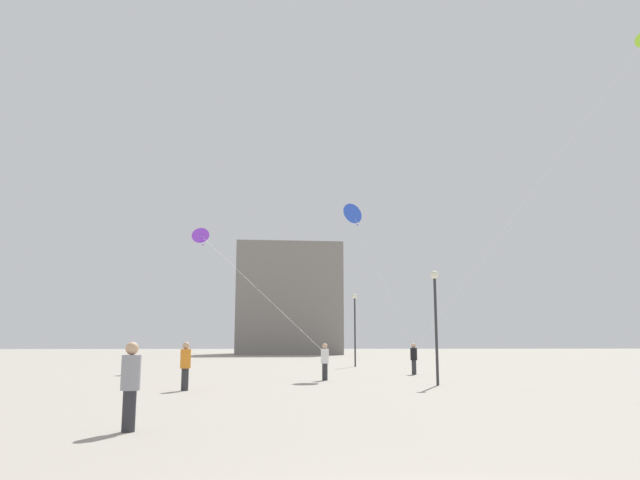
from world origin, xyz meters
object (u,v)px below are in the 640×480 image
at_px(person_in_grey, 130,382).
at_px(kite_cobalt_diamond, 353,214).
at_px(person_in_orange, 185,364).
at_px(lamppost_west, 435,307).
at_px(building_left_hall, 287,300).
at_px(person_in_black, 414,357).
at_px(person_in_white, 325,360).
at_px(kite_lime_diamond, 639,48).
at_px(lamppost_east, 355,318).
at_px(kite_violet_diamond, 201,236).

relative_size(person_in_grey, kite_cobalt_diamond, 0.22).
height_order(person_in_orange, lamppost_west, lamppost_west).
relative_size(kite_cobalt_diamond, building_left_hall, 0.53).
relative_size(person_in_grey, person_in_orange, 1.01).
bearing_deg(person_in_black, person_in_white, 99.27).
bearing_deg(person_in_grey, building_left_hall, -120.78).
height_order(person_in_orange, building_left_hall, building_left_hall).
distance_m(person_in_white, person_in_black, 7.28).
xyz_separation_m(person_in_white, kite_lime_diamond, (14.28, -4.38, 14.27)).
bearing_deg(kite_lime_diamond, lamppost_west, 175.76).
distance_m(kite_cobalt_diamond, building_left_hall, 57.49).
height_order(person_in_orange, lamppost_east, lamppost_east).
relative_size(person_in_orange, person_in_white, 1.04).
distance_m(kite_violet_diamond, building_left_hall, 50.59).
xyz_separation_m(person_in_orange, person_in_black, (11.12, 10.75, -0.05)).
xyz_separation_m(kite_violet_diamond, kite_lime_diamond, (21.90, -15.84, 6.30)).
height_order(person_in_white, lamppost_west, lamppost_west).
bearing_deg(person_in_white, lamppost_west, -35.54).
bearing_deg(person_in_orange, person_in_grey, -126.77).
bearing_deg(person_in_orange, lamppost_west, -27.45).
distance_m(person_in_white, lamppost_west, 6.29).
height_order(person_in_grey, person_in_orange, person_in_grey).
xyz_separation_m(person_in_grey, kite_lime_diamond, (19.51, 12.18, 14.23)).
xyz_separation_m(person_in_grey, lamppost_east, (8.56, 32.28, 2.55)).
distance_m(person_in_grey, person_in_black, 23.93).
height_order(person_in_grey, person_in_white, person_in_grey).
bearing_deg(person_in_black, building_left_hall, -26.32).
distance_m(person_in_black, kite_violet_diamond, 16.61).
bearing_deg(lamppost_east, kite_violet_diamond, -158.74).
bearing_deg(person_in_orange, building_left_hall, 46.75).
relative_size(person_in_grey, building_left_hall, 0.12).
bearing_deg(lamppost_west, person_in_white, 141.19).
distance_m(kite_cobalt_diamond, lamppost_west, 10.14).
bearing_deg(person_in_grey, lamppost_west, -155.06).
distance_m(person_in_grey, person_in_orange, 10.72).
relative_size(person_in_grey, lamppost_west, 0.37).
relative_size(kite_lime_diamond, lamppost_east, 2.72).
relative_size(person_in_orange, kite_cobalt_diamond, 0.22).
bearing_deg(kite_violet_diamond, person_in_grey, -85.12).
height_order(kite_violet_diamond, lamppost_west, kite_violet_diamond).
distance_m(kite_cobalt_diamond, kite_lime_diamond, 16.27).
bearing_deg(kite_cobalt_diamond, person_in_orange, -127.23).
bearing_deg(person_in_orange, kite_lime_diamond, -35.29).
relative_size(person_in_black, lamppost_west, 0.35).
relative_size(kite_lime_diamond, building_left_hall, 0.92).
xyz_separation_m(person_in_grey, person_in_black, (10.61, 21.45, -0.05)).
height_order(person_in_black, kite_cobalt_diamond, kite_cobalt_diamond).
distance_m(person_in_grey, kite_lime_diamond, 27.04).
xyz_separation_m(person_in_grey, person_in_orange, (-0.51, 10.70, -0.01)).
relative_size(person_in_white, kite_violet_diamond, 0.14).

